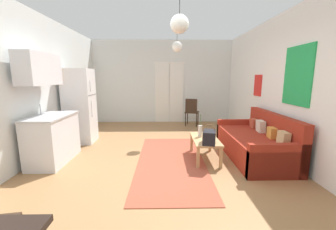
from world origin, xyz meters
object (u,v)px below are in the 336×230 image
(pendant_lamp_far, at_px, (177,47))
(pendant_lamp_near, at_px, (179,24))
(couch, at_px, (257,143))
(coffee_table, at_px, (205,141))
(refrigerator, at_px, (80,106))
(accent_chair, at_px, (192,111))
(handbag, at_px, (209,137))
(bamboo_vase, at_px, (200,131))

(pendant_lamp_far, bearing_deg, pendant_lamp_near, -92.72)
(couch, relative_size, pendant_lamp_near, 2.82)
(coffee_table, xyz_separation_m, refrigerator, (-2.84, 1.16, 0.53))
(coffee_table, xyz_separation_m, pendant_lamp_near, (-0.59, -1.03, 1.90))
(refrigerator, height_order, pendant_lamp_far, pendant_lamp_far)
(accent_chair, bearing_deg, handbag, 105.30)
(refrigerator, relative_size, pendant_lamp_far, 2.77)
(couch, bearing_deg, accent_chair, 109.06)
(bamboo_vase, xyz_separation_m, refrigerator, (-2.76, 1.05, 0.36))
(refrigerator, xyz_separation_m, pendant_lamp_far, (2.36, 0.29, 1.43))
(handbag, relative_size, accent_chair, 0.40)
(couch, height_order, bamboo_vase, couch)
(couch, xyz_separation_m, pendant_lamp_far, (-1.53, 1.38, 2.04))
(coffee_table, bearing_deg, bamboo_vase, 124.94)
(refrigerator, distance_m, pendant_lamp_far, 2.78)
(bamboo_vase, height_order, accent_chair, accent_chair)
(couch, height_order, pendant_lamp_far, pendant_lamp_far)
(handbag, bearing_deg, pendant_lamp_near, -130.10)
(coffee_table, relative_size, pendant_lamp_far, 1.49)
(couch, xyz_separation_m, refrigerator, (-3.90, 1.09, 0.61))
(accent_chair, bearing_deg, pendant_lamp_far, 84.46)
(accent_chair, bearing_deg, coffee_table, 105.01)
(handbag, bearing_deg, couch, 20.71)
(pendant_lamp_near, bearing_deg, couch, 33.80)
(couch, height_order, accent_chair, accent_chair)
(coffee_table, height_order, pendant_lamp_near, pendant_lamp_near)
(handbag, height_order, accent_chair, accent_chair)
(coffee_table, bearing_deg, handbag, -89.28)
(coffee_table, height_order, pendant_lamp_far, pendant_lamp_far)
(accent_chair, bearing_deg, couch, 126.20)
(bamboo_vase, height_order, pendant_lamp_near, pendant_lamp_near)
(bamboo_vase, bearing_deg, coffee_table, -55.06)
(handbag, distance_m, pendant_lamp_far, 2.57)
(accent_chair, xyz_separation_m, pendant_lamp_near, (-0.70, -3.87, 1.75))
(pendant_lamp_near, bearing_deg, handbag, 49.90)
(couch, distance_m, pendant_lamp_far, 2.90)
(refrigerator, bearing_deg, bamboo_vase, -20.81)
(coffee_table, relative_size, refrigerator, 0.54)
(refrigerator, relative_size, pendant_lamp_near, 2.57)
(bamboo_vase, distance_m, refrigerator, 2.97)
(bamboo_vase, bearing_deg, pendant_lamp_near, -113.99)
(handbag, xyz_separation_m, accent_chair, (0.10, 3.16, -0.03))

